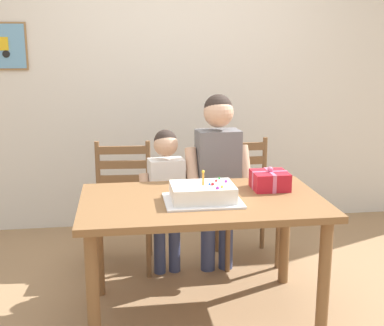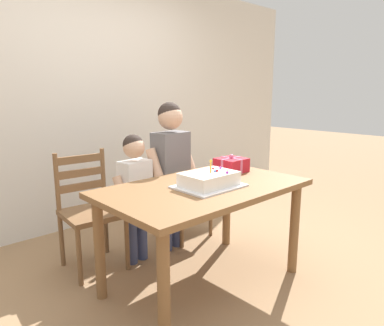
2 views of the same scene
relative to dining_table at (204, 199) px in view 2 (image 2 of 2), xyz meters
name	(u,v)px [view 2 (image 2 of 2)]	position (x,y,z in m)	size (l,w,h in m)	color
ground_plane	(203,283)	(0.00, 0.00, -0.64)	(20.00, 20.00, 0.00)	#997551
back_wall	(84,99)	(-0.01, 1.72, 0.66)	(6.40, 0.11, 2.60)	silver
dining_table	(204,199)	(0.00, 0.00, 0.00)	(1.43, 0.85, 0.74)	brown
birthday_cake	(209,180)	(-0.01, -0.06, 0.15)	(0.44, 0.34, 0.19)	silver
gift_box_red_large	(231,165)	(0.45, 0.14, 0.16)	(0.22, 0.21, 0.15)	red
chair_left	(90,210)	(-0.46, 0.80, -0.17)	(0.45, 0.45, 0.92)	brown
chair_right	(180,188)	(0.47, 0.80, -0.17)	(0.43, 0.43, 0.92)	brown
child_older	(171,162)	(0.21, 0.62, 0.15)	(0.48, 0.28, 1.29)	#38426B
child_younger	(135,186)	(-0.16, 0.62, 0.00)	(0.40, 0.24, 1.05)	#38426B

